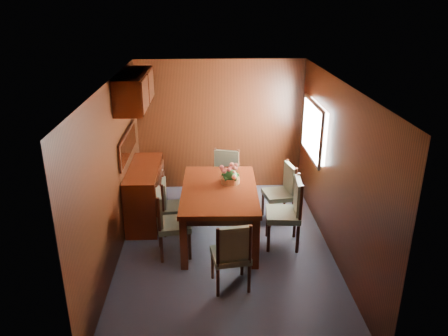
{
  "coord_description": "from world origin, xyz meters",
  "views": [
    {
      "loc": [
        -0.25,
        -5.43,
        3.42
      ],
      "look_at": [
        0.0,
        0.54,
        1.05
      ],
      "focal_mm": 35.0,
      "sensor_mm": 36.0,
      "label": 1
    }
  ],
  "objects_px": {
    "sideboard": "(145,193)",
    "dining_table": "(219,195)",
    "chair_left_near": "(168,219)",
    "chair_head": "(232,252)",
    "flower_centerpiece": "(230,174)",
    "chair_right_near": "(289,209)"
  },
  "relations": [
    {
      "from": "dining_table",
      "to": "chair_right_near",
      "type": "distance_m",
      "value": 1.02
    },
    {
      "from": "flower_centerpiece",
      "to": "dining_table",
      "type": "bearing_deg",
      "value": -131.44
    },
    {
      "from": "chair_right_near",
      "to": "chair_left_near",
      "type": "bearing_deg",
      "value": 101.41
    },
    {
      "from": "sideboard",
      "to": "flower_centerpiece",
      "type": "bearing_deg",
      "value": -19.13
    },
    {
      "from": "chair_left_near",
      "to": "chair_right_near",
      "type": "distance_m",
      "value": 1.72
    },
    {
      "from": "dining_table",
      "to": "flower_centerpiece",
      "type": "distance_m",
      "value": 0.36
    },
    {
      "from": "chair_head",
      "to": "dining_table",
      "type": "bearing_deg",
      "value": 86.02
    },
    {
      "from": "sideboard",
      "to": "flower_centerpiece",
      "type": "distance_m",
      "value": 1.51
    },
    {
      "from": "sideboard",
      "to": "dining_table",
      "type": "xyz_separation_m",
      "value": [
        1.17,
        -0.66,
        0.25
      ]
    },
    {
      "from": "dining_table",
      "to": "chair_head",
      "type": "xyz_separation_m",
      "value": [
        0.11,
        -1.25,
        -0.18
      ]
    },
    {
      "from": "sideboard",
      "to": "dining_table",
      "type": "height_order",
      "value": "sideboard"
    },
    {
      "from": "chair_right_near",
      "to": "flower_centerpiece",
      "type": "relative_size",
      "value": 3.5
    },
    {
      "from": "sideboard",
      "to": "chair_head",
      "type": "bearing_deg",
      "value": -56.04
    },
    {
      "from": "sideboard",
      "to": "chair_head",
      "type": "height_order",
      "value": "chair_head"
    },
    {
      "from": "chair_head",
      "to": "flower_centerpiece",
      "type": "distance_m",
      "value": 1.51
    },
    {
      "from": "sideboard",
      "to": "dining_table",
      "type": "relative_size",
      "value": 0.79
    },
    {
      "from": "sideboard",
      "to": "chair_left_near",
      "type": "relative_size",
      "value": 1.43
    },
    {
      "from": "sideboard",
      "to": "chair_left_near",
      "type": "xyz_separation_m",
      "value": [
        0.45,
        -1.07,
        0.09
      ]
    },
    {
      "from": "chair_right_near",
      "to": "flower_centerpiece",
      "type": "distance_m",
      "value": 1.0
    },
    {
      "from": "dining_table",
      "to": "flower_centerpiece",
      "type": "height_order",
      "value": "flower_centerpiece"
    },
    {
      "from": "sideboard",
      "to": "dining_table",
      "type": "distance_m",
      "value": 1.37
    },
    {
      "from": "chair_right_near",
      "to": "chair_head",
      "type": "bearing_deg",
      "value": 144.6
    }
  ]
}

